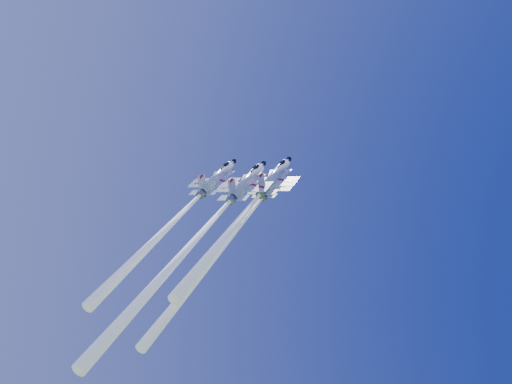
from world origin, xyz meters
TOP-DOWN VIEW (x-y plane):
  - jet_lead at (-9.08, -6.13)m, footprint 40.96×25.11m
  - jet_left at (-17.05, 1.00)m, footprint 37.03×22.75m
  - jet_right at (-8.68, -9.64)m, footprint 35.12×21.59m
  - jet_slot at (-19.76, -12.32)m, footprint 41.51×25.48m

SIDE VIEW (x-z plane):
  - jet_slot at x=-19.76m, z-range 55.30..99.59m
  - jet_lead at x=-9.08m, z-range 57.50..101.63m
  - jet_right at x=-8.68m, z-range 64.77..101.55m
  - jet_left at x=-17.05m, z-range 63.70..102.76m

